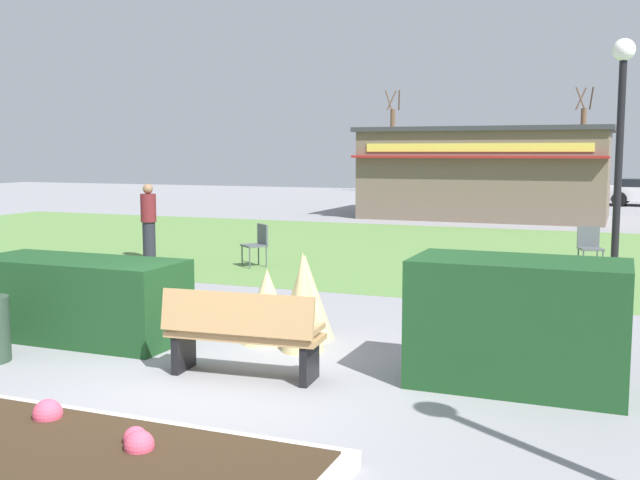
{
  "coord_description": "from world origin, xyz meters",
  "views": [
    {
      "loc": [
        3.84,
        -6.8,
        2.4
      ],
      "look_at": [
        0.06,
        2.62,
        1.21
      ],
      "focal_mm": 42.56,
      "sensor_mm": 36.0,
      "label": 1
    }
  ],
  "objects_px": {
    "lamppost_mid": "(620,137)",
    "food_kiosk": "(486,173)",
    "person_strolling": "(149,221)",
    "tree_left_bg": "(582,150)",
    "cafe_chair_center": "(258,242)",
    "tree_right_bg": "(392,148)",
    "parked_car_west_slot": "(431,188)",
    "cafe_chair_east": "(590,244)",
    "parked_car_center_slot": "(542,190)",
    "park_bench": "(242,334)"
  },
  "relations": [
    {
      "from": "food_kiosk",
      "to": "lamppost_mid",
      "type": "bearing_deg",
      "value": -72.67
    },
    {
      "from": "cafe_chair_east",
      "to": "lamppost_mid",
      "type": "bearing_deg",
      "value": -80.14
    },
    {
      "from": "cafe_chair_center",
      "to": "parked_car_west_slot",
      "type": "relative_size",
      "value": 0.2
    },
    {
      "from": "food_kiosk",
      "to": "tree_left_bg",
      "type": "xyz_separation_m",
      "value": [
        2.64,
        12.78,
        0.81
      ]
    },
    {
      "from": "lamppost_mid",
      "to": "cafe_chair_east",
      "type": "height_order",
      "value": "lamppost_mid"
    },
    {
      "from": "parked_car_west_slot",
      "to": "tree_left_bg",
      "type": "distance_m",
      "value": 8.21
    },
    {
      "from": "person_strolling",
      "to": "park_bench",
      "type": "bearing_deg",
      "value": -70.87
    },
    {
      "from": "person_strolling",
      "to": "tree_left_bg",
      "type": "height_order",
      "value": "tree_left_bg"
    },
    {
      "from": "cafe_chair_center",
      "to": "tree_right_bg",
      "type": "height_order",
      "value": "tree_right_bg"
    },
    {
      "from": "food_kiosk",
      "to": "person_strolling",
      "type": "xyz_separation_m",
      "value": [
        -5.05,
        -13.9,
        -0.77
      ]
    },
    {
      "from": "parked_car_west_slot",
      "to": "tree_left_bg",
      "type": "xyz_separation_m",
      "value": [
        6.67,
        4.43,
        1.8
      ]
    },
    {
      "from": "lamppost_mid",
      "to": "parked_car_west_slot",
      "type": "height_order",
      "value": "lamppost_mid"
    },
    {
      "from": "tree_left_bg",
      "to": "lamppost_mid",
      "type": "bearing_deg",
      "value": -85.93
    },
    {
      "from": "cafe_chair_east",
      "to": "food_kiosk",
      "type": "bearing_deg",
      "value": 109.08
    },
    {
      "from": "parked_car_center_slot",
      "to": "tree_right_bg",
      "type": "bearing_deg",
      "value": 146.54
    },
    {
      "from": "parked_car_center_slot",
      "to": "tree_left_bg",
      "type": "distance_m",
      "value": 5.0
    },
    {
      "from": "tree_left_bg",
      "to": "tree_right_bg",
      "type": "bearing_deg",
      "value": 171.85
    },
    {
      "from": "park_bench",
      "to": "parked_car_west_slot",
      "type": "xyz_separation_m",
      "value": [
        -5.03,
        29.35,
        0.16
      ]
    },
    {
      "from": "food_kiosk",
      "to": "cafe_chair_center",
      "type": "distance_m",
      "value": 14.12
    },
    {
      "from": "cafe_chair_east",
      "to": "parked_car_center_slot",
      "type": "distance_m",
      "value": 20.39
    },
    {
      "from": "food_kiosk",
      "to": "tree_right_bg",
      "type": "height_order",
      "value": "tree_right_bg"
    },
    {
      "from": "parked_car_center_slot",
      "to": "tree_left_bg",
      "type": "relative_size",
      "value": 0.77
    },
    {
      "from": "parked_car_center_slot",
      "to": "tree_right_bg",
      "type": "xyz_separation_m",
      "value": [
        -8.96,
        5.92,
        1.93
      ]
    },
    {
      "from": "parked_car_center_slot",
      "to": "tree_left_bg",
      "type": "xyz_separation_m",
      "value": [
        1.47,
        4.43,
        1.8
      ]
    },
    {
      "from": "tree_left_bg",
      "to": "cafe_chair_east",
      "type": "bearing_deg",
      "value": -86.62
    },
    {
      "from": "tree_right_bg",
      "to": "lamppost_mid",
      "type": "bearing_deg",
      "value": -66.88
    },
    {
      "from": "park_bench",
      "to": "tree_right_bg",
      "type": "xyz_separation_m",
      "value": [
        -8.78,
        35.27,
        2.09
      ]
    },
    {
      "from": "parked_car_west_slot",
      "to": "tree_right_bg",
      "type": "distance_m",
      "value": 7.27
    },
    {
      "from": "park_bench",
      "to": "parked_car_west_slot",
      "type": "height_order",
      "value": "parked_car_west_slot"
    },
    {
      "from": "cafe_chair_east",
      "to": "parked_car_center_slot",
      "type": "xyz_separation_m",
      "value": [
        -2.92,
        20.18,
        0.12
      ]
    },
    {
      "from": "cafe_chair_center",
      "to": "parked_car_west_slot",
      "type": "distance_m",
      "value": 22.29
    },
    {
      "from": "cafe_chair_east",
      "to": "person_strolling",
      "type": "distance_m",
      "value": 9.38
    },
    {
      "from": "parked_car_west_slot",
      "to": "parked_car_center_slot",
      "type": "xyz_separation_m",
      "value": [
        5.21,
        0.0,
        0.0
      ]
    },
    {
      "from": "cafe_chair_east",
      "to": "tree_left_bg",
      "type": "xyz_separation_m",
      "value": [
        -1.45,
        24.61,
        1.91
      ]
    },
    {
      "from": "lamppost_mid",
      "to": "food_kiosk",
      "type": "xyz_separation_m",
      "value": [
        -4.59,
        14.71,
        -1.01
      ]
    },
    {
      "from": "lamppost_mid",
      "to": "cafe_chair_east",
      "type": "bearing_deg",
      "value": 99.86
    },
    {
      "from": "park_bench",
      "to": "cafe_chair_east",
      "type": "relative_size",
      "value": 1.95
    },
    {
      "from": "food_kiosk",
      "to": "park_bench",
      "type": "bearing_deg",
      "value": -87.28
    },
    {
      "from": "tree_left_bg",
      "to": "person_strolling",
      "type": "bearing_deg",
      "value": -106.07
    },
    {
      "from": "lamppost_mid",
      "to": "person_strolling",
      "type": "relative_size",
      "value": 2.48
    },
    {
      "from": "lamppost_mid",
      "to": "person_strolling",
      "type": "bearing_deg",
      "value": 175.18
    },
    {
      "from": "person_strolling",
      "to": "tree_right_bg",
      "type": "xyz_separation_m",
      "value": [
        -2.74,
        28.18,
        1.71
      ]
    },
    {
      "from": "lamppost_mid",
      "to": "parked_car_center_slot",
      "type": "relative_size",
      "value": 0.98
    },
    {
      "from": "food_kiosk",
      "to": "person_strolling",
      "type": "bearing_deg",
      "value": -109.97
    },
    {
      "from": "park_bench",
      "to": "parked_car_west_slot",
      "type": "distance_m",
      "value": 29.77
    },
    {
      "from": "park_bench",
      "to": "lamppost_mid",
      "type": "relative_size",
      "value": 0.41
    },
    {
      "from": "parked_car_center_slot",
      "to": "tree_right_bg",
      "type": "height_order",
      "value": "tree_right_bg"
    },
    {
      "from": "cafe_chair_center",
      "to": "tree_right_bg",
      "type": "distance_m",
      "value": 28.74
    },
    {
      "from": "person_strolling",
      "to": "tree_left_bg",
      "type": "bearing_deg",
      "value": 52.6
    },
    {
      "from": "person_strolling",
      "to": "parked_car_center_slot",
      "type": "bearing_deg",
      "value": 53.05
    }
  ]
}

